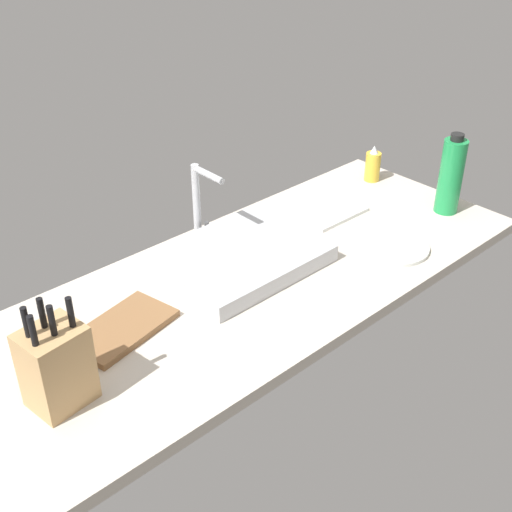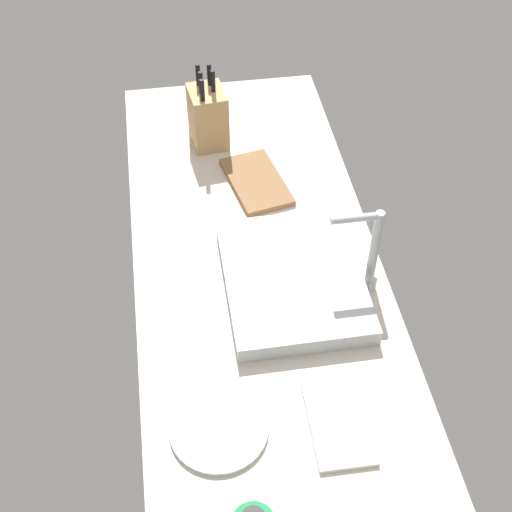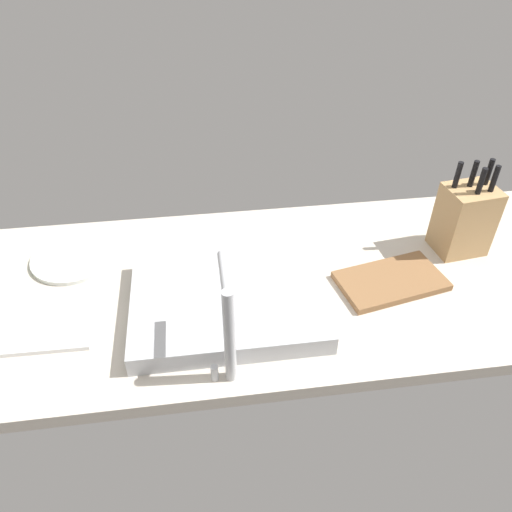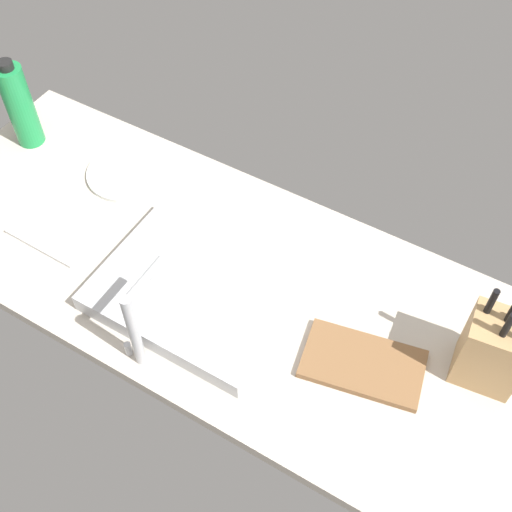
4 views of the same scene
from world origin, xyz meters
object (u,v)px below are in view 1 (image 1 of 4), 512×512
object	(u,v)px
knife_block	(56,366)
cutting_board	(122,328)
faucet	(200,197)
dish_towel	(332,213)
sink_basin	(240,257)
water_bottle	(451,176)
soap_bottle	(373,165)
dinner_plate	(392,247)

from	to	relation	value
knife_block	cutting_board	bearing A→B (deg)	20.32
faucet	dish_towel	world-z (taller)	faucet
knife_block	sink_basin	bearing A→B (deg)	6.13
sink_basin	water_bottle	bearing A→B (deg)	-16.51
knife_block	water_bottle	bearing A→B (deg)	-9.50
sink_basin	water_bottle	xyz separation A→B (cm)	(72.83, -21.59, 10.38)
faucet	sink_basin	bearing A→B (deg)	-93.40
faucet	cutting_board	distance (cm)	51.10
dish_towel	soap_bottle	bearing A→B (deg)	14.56
water_bottle	dinner_plate	distance (cm)	35.08
cutting_board	soap_bottle	xyz separation A→B (cm)	(116.06, 13.66, 4.87)
cutting_board	soap_bottle	size ratio (longest dim) A/B	2.01
cutting_board	dish_towel	distance (cm)	85.62
cutting_board	soap_bottle	world-z (taller)	soap_bottle
cutting_board	dish_towel	world-z (taller)	cutting_board
soap_bottle	dinner_plate	world-z (taller)	soap_bottle
faucet	dinner_plate	xyz separation A→B (cm)	(38.96, -43.83, -13.96)
sink_basin	faucet	distance (cm)	22.75
cutting_board	water_bottle	world-z (taller)	water_bottle
dish_towel	faucet	bearing A→B (deg)	158.01
sink_basin	knife_block	bearing A→B (deg)	-166.97
water_bottle	dinner_plate	size ratio (longest dim) A/B	1.22
cutting_board	water_bottle	bearing A→B (deg)	-9.02
knife_block	cutting_board	xyz separation A→B (cm)	(23.35, 12.01, -9.07)
faucet	water_bottle	bearing A→B (deg)	-29.68
knife_block	soap_bottle	xyz separation A→B (cm)	(139.41, 25.67, -4.20)
faucet	knife_block	world-z (taller)	knife_block
dinner_plate	faucet	bearing A→B (deg)	131.63
sink_basin	cutting_board	bearing A→B (deg)	-175.63
soap_bottle	dinner_plate	size ratio (longest dim) A/B	0.60
knife_block	soap_bottle	world-z (taller)	knife_block
faucet	cutting_board	size ratio (longest dim) A/B	0.92
soap_bottle	dinner_plate	distance (cm)	48.57
faucet	dinner_plate	bearing A→B (deg)	-48.37
knife_block	cutting_board	distance (cm)	27.78
sink_basin	soap_bottle	bearing A→B (deg)	8.06
water_bottle	dish_towel	size ratio (longest dim) A/B	1.21
dish_towel	cutting_board	bearing A→B (deg)	-176.18
faucet	water_bottle	xyz separation A→B (cm)	(71.68, -40.85, -1.68)
sink_basin	dish_towel	xyz separation A→B (cm)	(42.79, 2.45, -1.91)
dish_towel	dinner_plate	bearing A→B (deg)	-95.67
soap_bottle	dinner_plate	bearing A→B (deg)	-133.61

